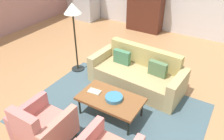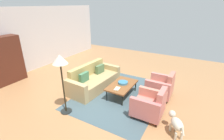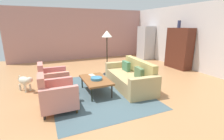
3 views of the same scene
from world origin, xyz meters
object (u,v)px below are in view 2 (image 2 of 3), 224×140
fruit_bowl (123,83)px  floor_lamp (60,65)px  armchair_right (162,87)px  dog (176,123)px  couch (93,80)px  armchair_left (151,105)px  coffee_table (122,85)px  cabinet (5,60)px  book_stack (117,89)px

fruit_bowl → floor_lamp: 2.19m
armchair_right → dog: armchair_right is taller
couch → armchair_left: bearing=79.3°
coffee_table → dog: 2.12m
armchair_left → dog: armchair_left is taller
floor_lamp → coffee_table: bearing=-31.9°
armchair_right → cabinet: cabinet is taller
fruit_bowl → dog: (-1.03, -1.89, -0.14)m
couch → dog: couch is taller
coffee_table → cabinet: 4.57m
couch → armchair_right: 2.43m
couch → armchair_right: size_ratio=2.45×
armchair_right → fruit_bowl: size_ratio=2.69×
armchair_right → fruit_bowl: armchair_right is taller
book_stack → fruit_bowl: bearing=1.0°
fruit_bowl → book_stack: fruit_bowl is taller
armchair_left → book_stack: armchair_left is taller
armchair_left → fruit_bowl: armchair_left is taller
book_stack → floor_lamp: floor_lamp is taller
cabinet → floor_lamp: cabinet is taller
cabinet → floor_lamp: 3.43m
cabinet → dog: (0.30, -6.26, -0.59)m
fruit_bowl → book_stack: size_ratio=1.26×
armchair_right → couch: bearing=104.0°
floor_lamp → cabinet: bearing=84.2°
coffee_table → book_stack: book_stack is taller
book_stack → dog: bearing=-107.6°
book_stack → floor_lamp: size_ratio=0.15×
fruit_bowl → cabinet: bearing=107.0°
coffee_table → armchair_right: 1.31m
armchair_right → armchair_left: bearing=179.8°
book_stack → cabinet: cabinet is taller
armchair_right → floor_lamp: 3.28m
couch → coffee_table: couch is taller
armchair_right → fruit_bowl: 1.28m
couch → armchair_left: size_ratio=2.45×
coffee_table → fruit_bowl: 0.10m
fruit_bowl → armchair_left: bearing=-120.0°
book_stack → floor_lamp: bearing=141.1°
armchair_left → dog: size_ratio=1.44×
armchair_right → dog: 1.72m
couch → fruit_bowl: couch is taller
coffee_table → couch: bearing=89.7°
coffee_table → cabinet: size_ratio=0.67×
couch → armchair_right: armchair_right is taller
armchair_right → book_stack: 1.51m
floor_lamp → armchair_right: bearing=-44.5°
armchair_left → floor_lamp: bearing=114.8°
couch → cabinet: cabinet is taller
couch → armchair_left: armchair_left is taller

